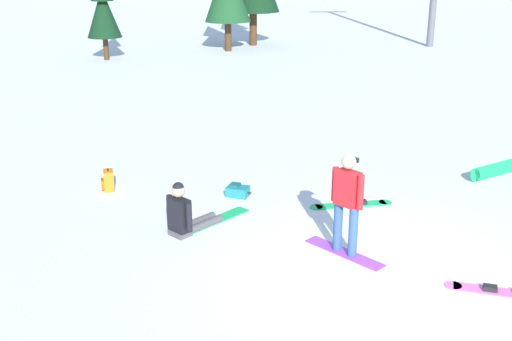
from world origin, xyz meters
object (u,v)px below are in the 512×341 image
at_px(backpack_teal, 238,191).
at_px(loose_snowboard_near_right, 506,292).
at_px(pine_tree_broad, 102,3).
at_px(backpack_orange, 108,181).
at_px(loose_snowboard_near_left, 496,169).
at_px(loose_snowboard_far_spare, 351,204).
at_px(snowboarder_foreground, 347,202).
at_px(snowboarder_midground, 187,214).

bearing_deg(backpack_teal, loose_snowboard_near_right, -47.40).
bearing_deg(pine_tree_broad, backpack_orange, -80.88).
height_order(loose_snowboard_near_left, backpack_orange, backpack_orange).
bearing_deg(loose_snowboard_far_spare, snowboarder_foreground, -104.80).
height_order(loose_snowboard_far_spare, pine_tree_broad, pine_tree_broad).
bearing_deg(backpack_orange, snowboarder_midground, -51.73).
bearing_deg(backpack_teal, backpack_orange, 169.54).
bearing_deg(snowboarder_midground, loose_snowboard_near_left, 20.88).
height_order(loose_snowboard_near_right, backpack_orange, backpack_orange).
relative_size(loose_snowboard_far_spare, loose_snowboard_near_left, 1.10).
bearing_deg(loose_snowboard_near_left, loose_snowboard_far_spare, -156.87).
height_order(loose_snowboard_far_spare, loose_snowboard_near_left, loose_snowboard_near_left).
bearing_deg(snowboarder_midground, backpack_orange, 128.27).
bearing_deg(snowboarder_foreground, loose_snowboard_near_left, 40.99).
relative_size(backpack_orange, pine_tree_broad, 0.10).
distance_m(backpack_orange, backpack_teal, 2.76).
bearing_deg(loose_snowboard_near_left, snowboarder_midground, -159.12).
bearing_deg(loose_snowboard_near_left, loose_snowboard_near_right, -111.76).
xyz_separation_m(loose_snowboard_near_left, backpack_teal, (-5.85, -0.89, -0.04)).
height_order(loose_snowboard_near_right, loose_snowboard_near_left, loose_snowboard_near_left).
bearing_deg(snowboarder_foreground, loose_snowboard_far_spare, 75.20).
distance_m(snowboarder_foreground, loose_snowboard_far_spare, 2.32).
bearing_deg(backpack_orange, backpack_teal, -10.46).
bearing_deg(backpack_orange, pine_tree_broad, 99.12).
bearing_deg(loose_snowboard_near_right, pine_tree_broad, 113.24).
relative_size(snowboarder_midground, backpack_orange, 3.23).
bearing_deg(backpack_teal, snowboarder_foreground, -58.15).
xyz_separation_m(backpack_orange, backpack_teal, (2.71, -0.50, -0.10)).
bearing_deg(backpack_orange, loose_snowboard_near_left, 2.60).
bearing_deg(loose_snowboard_near_left, backpack_teal, -171.36).
bearing_deg(loose_snowboard_near_left, backpack_orange, -177.40).
distance_m(snowboarder_foreground, snowboarder_midground, 2.90).
relative_size(loose_snowboard_near_right, backpack_teal, 3.18).
bearing_deg(snowboarder_midground, loose_snowboard_near_right, -27.10).
distance_m(snowboarder_foreground, backpack_teal, 3.31).
relative_size(loose_snowboard_far_spare, pine_tree_broad, 0.37).
bearing_deg(loose_snowboard_far_spare, snowboarder_midground, -161.72).
bearing_deg(loose_snowboard_near_left, snowboarder_foreground, -139.01).
relative_size(snowboarder_foreground, loose_snowboard_near_left, 1.12).
bearing_deg(snowboarder_midground, snowboarder_foreground, -20.85).
relative_size(loose_snowboard_near_right, pine_tree_broad, 0.37).
bearing_deg(pine_tree_broad, backpack_teal, -72.67).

